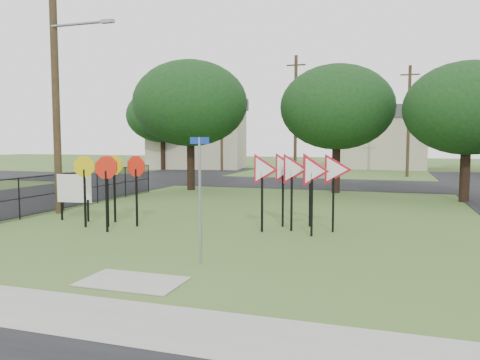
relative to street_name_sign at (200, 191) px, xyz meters
name	(u,v)px	position (x,y,z in m)	size (l,w,h in m)	color
ground	(184,254)	(-0.75, 0.72, -1.65)	(140.00, 140.00, 0.00)	#385C22
sidewalk	(73,314)	(-0.75, -3.48, -1.64)	(30.00, 1.60, 0.02)	gray
planting_strip	(16,345)	(-0.75, -4.68, -1.64)	(30.00, 0.80, 0.02)	#385C22
street_left	(56,193)	(-12.75, 10.72, -1.64)	(8.00, 50.00, 0.02)	black
street_far	(313,183)	(-0.75, 20.72, -1.64)	(60.00, 8.00, 0.02)	black
curb_pad	(132,282)	(-0.75, -1.68, -1.64)	(2.00, 1.20, 0.02)	gray
street_name_sign	(200,191)	(0.00, 0.00, 0.00)	(0.55, 0.25, 2.85)	gray
stop_sign_cluster	(110,174)	(-4.53, 3.34, 0.08)	(2.19, 1.74, 2.31)	black
yield_sign_cluster	(299,173)	(1.36, 4.57, 0.15)	(3.13, 1.95, 2.45)	black
info_board	(74,190)	(-6.36, 3.94, -0.57)	(1.29, 0.17, 1.62)	black
utility_pole_main	(56,76)	(-7.98, 5.21, 3.57)	(3.55, 0.33, 10.00)	#42331E
far_pole_a	(296,116)	(-2.75, 24.72, 2.95)	(1.40, 0.24, 9.00)	#42331E
far_pole_b	(409,120)	(5.25, 28.72, 2.70)	(1.40, 0.24, 8.50)	#42331E
far_pole_c	(222,121)	(-10.75, 30.72, 2.95)	(1.40, 0.24, 9.00)	#42331E
fence_run	(81,188)	(-8.35, 6.97, -0.86)	(0.05, 11.55, 1.50)	black
house_left	(198,132)	(-14.75, 34.72, 2.00)	(10.58, 8.88, 7.20)	#B3AE90
house_mid	(384,137)	(3.25, 40.72, 1.50)	(8.40, 8.40, 6.20)	#B3AE90
tree_near_left	(190,104)	(-6.75, 14.72, 3.21)	(6.40, 6.40, 7.27)	black
tree_near_mid	(337,107)	(1.25, 15.72, 2.89)	(6.00, 6.00, 6.80)	black
tree_near_right	(467,108)	(7.25, 13.72, 2.58)	(5.60, 5.60, 6.33)	black
tree_far_left	(162,116)	(-16.75, 30.72, 3.53)	(6.80, 6.80, 7.73)	black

